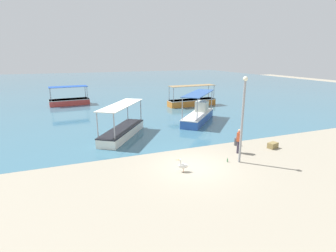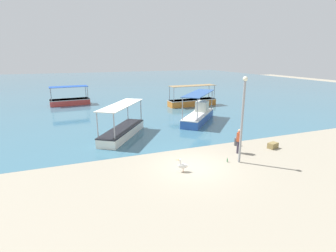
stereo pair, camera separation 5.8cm
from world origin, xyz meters
name	(u,v)px [view 2 (the right image)]	position (x,y,z in m)	size (l,w,h in m)	color
ground	(192,167)	(0.00, 0.00, 0.00)	(120.00, 120.00, 0.00)	gray
harbor_water	(98,85)	(0.00, 48.00, 0.00)	(110.00, 90.00, 0.00)	#39677C
fishing_boat_near_left	(192,101)	(8.65, 17.68, 0.58)	(6.51, 1.94, 2.67)	orange
fishing_boat_far_right	(122,130)	(-2.69, 7.45, 0.55)	(4.82, 6.07, 2.67)	white
fishing_boat_outer	(70,101)	(-6.37, 24.20, 0.54)	(5.18, 2.36, 2.46)	#C83E38
fishing_boat_center	(199,115)	(5.50, 9.77, 0.69)	(5.59, 5.89, 2.90)	#2E57AB
pelican	(183,166)	(-0.84, -0.42, 0.38)	(0.79, 0.44, 0.80)	#E0997A
lamp_post	(242,115)	(3.03, -0.43, 3.00)	(0.28, 0.28, 5.30)	gray
mooring_bollard	(236,141)	(4.71, 2.30, 0.35)	(0.27, 0.27, 0.65)	#47474C
fisherman_standing	(239,140)	(3.94, 0.96, 0.91)	(0.46, 0.40, 1.69)	#37303F
cargo_crate	(273,145)	(6.82, 0.83, 0.21)	(0.71, 0.47, 0.41)	olive
glass_bottle	(227,160)	(2.35, -0.14, 0.11)	(0.07, 0.07, 0.27)	#3F7F4C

